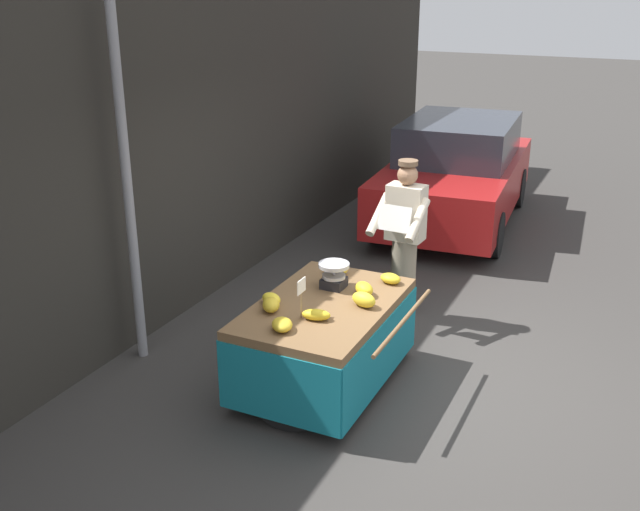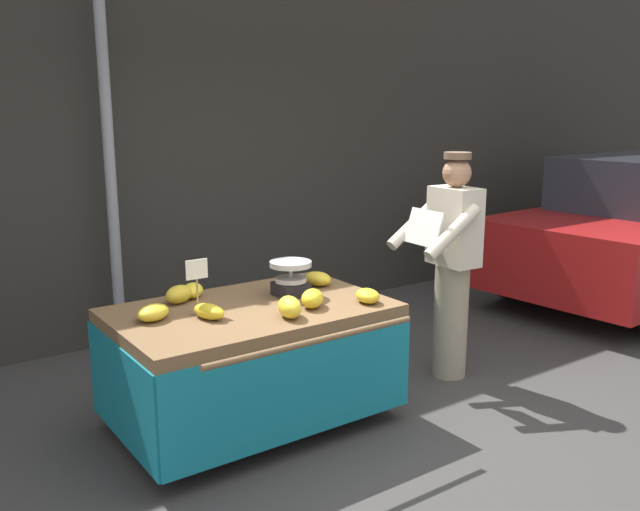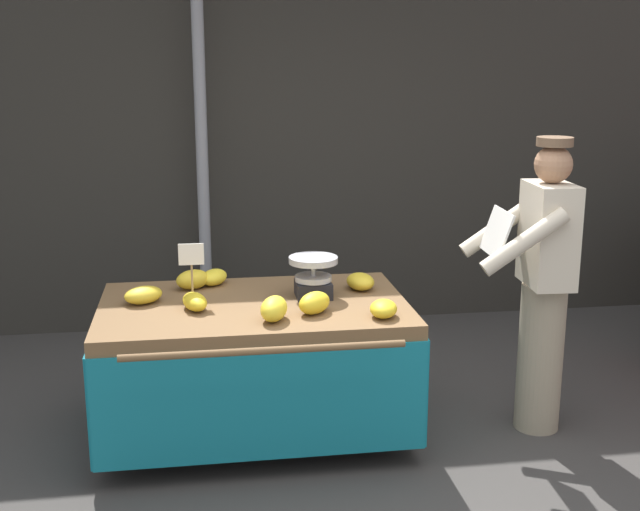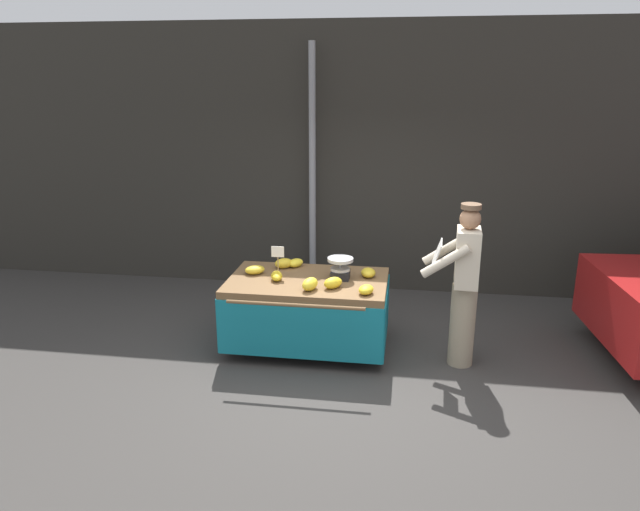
{
  "view_description": "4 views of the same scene",
  "coord_description": "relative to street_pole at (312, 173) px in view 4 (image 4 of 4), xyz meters",
  "views": [
    {
      "loc": [
        -5.76,
        -1.69,
        3.44
      ],
      "look_at": [
        -0.31,
        0.89,
        1.15
      ],
      "focal_mm": 41.49,
      "sensor_mm": 36.0,
      "label": 1
    },
    {
      "loc": [
        -2.52,
        -2.86,
        2.04
      ],
      "look_at": [
        -0.05,
        0.65,
        1.09
      ],
      "focal_mm": 38.0,
      "sensor_mm": 36.0,
      "label": 2
    },
    {
      "loc": [
        -0.8,
        -3.62,
        2.14
      ],
      "look_at": [
        -0.12,
        0.83,
        1.04
      ],
      "focal_mm": 45.73,
      "sensor_mm": 36.0,
      "label": 3
    },
    {
      "loc": [
        0.53,
        -5.17,
        2.9
      ],
      "look_at": [
        -0.38,
        0.8,
        1.06
      ],
      "focal_mm": 33.03,
      "sensor_mm": 36.0,
      "label": 4
    }
  ],
  "objects": [
    {
      "name": "street_pole",
      "position": [
        0.0,
        0.0,
        0.0
      ],
      "size": [
        0.09,
        0.09,
        3.34
      ],
      "primitive_type": "cylinder",
      "color": "gray",
      "rests_on": "ground"
    },
    {
      "name": "banana_bunch_0",
      "position": [
        -0.09,
        -1.48,
        -0.81
      ],
      "size": [
        0.25,
        0.23,
        0.11
      ],
      "primitive_type": "ellipsoid",
      "rotation": [
        0.0,
        0.0,
        2.1
      ],
      "color": "gold",
      "rests_on": "banana_cart"
    },
    {
      "name": "back_wall",
      "position": [
        0.75,
        0.33,
        0.14
      ],
      "size": [
        16.0,
        0.24,
        3.62
      ],
      "primitive_type": "cube",
      "color": "#2D2B26",
      "rests_on": "ground"
    },
    {
      "name": "weighing_scale",
      "position": [
        0.59,
        -1.75,
        -0.75
      ],
      "size": [
        0.28,
        0.28,
        0.24
      ],
      "color": "black",
      "rests_on": "banana_cart"
    },
    {
      "name": "banana_bunch_5",
      "position": [
        -0.36,
        -1.74,
        -0.82
      ],
      "size": [
        0.28,
        0.26,
        0.09
      ],
      "primitive_type": "ellipsoid",
      "rotation": [
        0.0,
        0.0,
        2.16
      ],
      "color": "gold",
      "rests_on": "banana_cart"
    },
    {
      "name": "banana_bunch_1",
      "position": [
        0.89,
        -1.65,
        -0.82
      ],
      "size": [
        0.19,
        0.23,
        0.1
      ],
      "primitive_type": "ellipsoid",
      "rotation": [
        0.0,
        0.0,
        0.16
      ],
      "color": "gold",
      "rests_on": "banana_cart"
    },
    {
      "name": "vendor_person",
      "position": [
        1.88,
        -1.97,
        -0.79
      ],
      "size": [
        0.6,
        0.54,
        1.71
      ],
      "color": "gray",
      "rests_on": "ground"
    },
    {
      "name": "banana_cart",
      "position": [
        0.24,
        -1.82,
        -1.08
      ],
      "size": [
        1.74,
        1.29,
        0.8
      ],
      "color": "brown",
      "rests_on": "ground"
    },
    {
      "name": "banana_bunch_7",
      "position": [
        -0.08,
        -1.9,
        -0.82
      ],
      "size": [
        0.18,
        0.26,
        0.09
      ],
      "primitive_type": "ellipsoid",
      "rotation": [
        0.0,
        0.0,
        0.25
      ],
      "color": "gold",
      "rests_on": "banana_cart"
    },
    {
      "name": "banana_bunch_3",
      "position": [
        0.55,
        -2.06,
        -0.81
      ],
      "size": [
        0.25,
        0.25,
        0.12
      ],
      "primitive_type": "ellipsoid",
      "rotation": [
        0.0,
        0.0,
        2.42
      ],
      "color": "gold",
      "rests_on": "banana_cart"
    },
    {
      "name": "ground_plane",
      "position": [
        0.75,
        -2.57,
        -1.67
      ],
      "size": [
        60.0,
        60.0,
        0.0
      ],
      "primitive_type": "plane",
      "color": "#383533"
    },
    {
      "name": "price_sign",
      "position": [
        -0.09,
        -1.77,
        -0.62
      ],
      "size": [
        0.14,
        0.01,
        0.34
      ],
      "color": "#997A51",
      "rests_on": "banana_cart"
    },
    {
      "name": "banana_bunch_2",
      "position": [
        0.03,
        -1.42,
        -0.82
      ],
      "size": [
        0.22,
        0.25,
        0.1
      ],
      "primitive_type": "ellipsoid",
      "rotation": [
        0.0,
        0.0,
        2.6
      ],
      "color": "yellow",
      "rests_on": "banana_cart"
    },
    {
      "name": "banana_bunch_6",
      "position": [
        0.33,
        -2.15,
        -0.8
      ],
      "size": [
        0.2,
        0.26,
        0.13
      ],
      "primitive_type": "ellipsoid",
      "rotation": [
        0.0,
        0.0,
        2.83
      ],
      "color": "yellow",
      "rests_on": "banana_cart"
    },
    {
      "name": "banana_bunch_4",
      "position": [
        0.9,
        -2.18,
        -0.82
      ],
      "size": [
        0.19,
        0.23,
        0.09
      ],
      "primitive_type": "ellipsoid",
      "rotation": [
        0.0,
        0.0,
        2.87
      ],
      "color": "gold",
      "rests_on": "banana_cart"
    }
  ]
}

